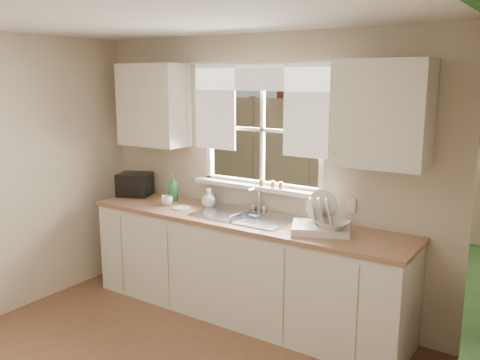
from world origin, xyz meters
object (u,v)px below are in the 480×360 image
Objects in this scene: cup at (167,201)px; dish_rack at (321,224)px; black_appliance at (135,184)px; soap_bottle_a at (173,187)px.

dish_rack is at bearing -4.75° from cup.
black_appliance is at bearing 177.43° from dish_rack.
soap_bottle_a is at bearing 106.17° from cup.
cup is (0.07, -0.18, -0.09)m from soap_bottle_a.
soap_bottle_a is (-1.67, 0.14, 0.07)m from dish_rack.
dish_rack reaches higher than black_appliance.
soap_bottle_a is 0.84× the size of black_appliance.
dish_rack is 1.70× the size of black_appliance.
black_appliance is (-2.15, 0.10, 0.05)m from dish_rack.
soap_bottle_a reaches higher than black_appliance.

